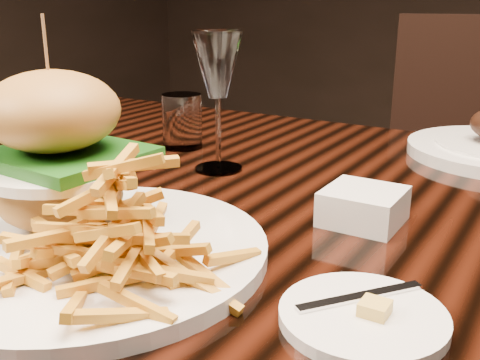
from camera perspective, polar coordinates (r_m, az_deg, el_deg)
The scene contains 7 objects.
dining_table at distance 0.72m, azimuth 6.48°, elevation -7.71°, with size 1.60×0.90×0.75m.
burger_plate at distance 0.54m, azimuth -15.63°, elevation -1.60°, with size 0.34×0.34×0.22m.
side_saucer at distance 0.45m, azimuth 12.40°, elevation -13.35°, with size 0.13×0.13×0.02m.
ramekin at distance 0.63m, azimuth 12.42°, elevation -2.61°, with size 0.08×0.08×0.04m, color white.
wine_glass at distance 0.78m, azimuth -2.30°, elevation 11.18°, with size 0.07×0.07×0.20m.
water_tumbler at distance 0.93m, azimuth -5.91°, elevation 5.97°, with size 0.07×0.07×0.09m, color white.
chair_far at distance 1.57m, azimuth 22.48°, elevation -0.13°, with size 0.52×0.53×0.95m.
Camera 1 is at (0.27, -0.60, 0.98)m, focal length 42.00 mm.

